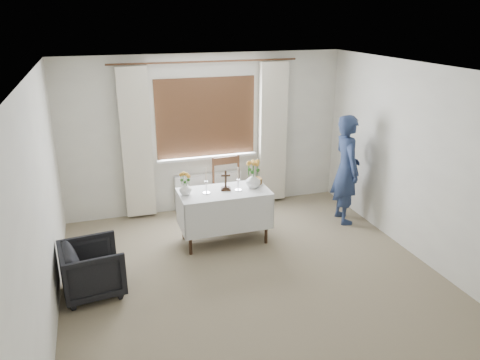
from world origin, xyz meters
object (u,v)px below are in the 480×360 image
armchair (93,269)px  flower_vase_right (253,180)px  altar_table (224,216)px  person (346,169)px  wooden_chair (231,193)px  wooden_cross (226,180)px  flower_vase_left (185,189)px

armchair → flower_vase_right: bearing=-77.3°
altar_table → person: size_ratio=0.74×
wooden_chair → armchair: (-2.04, -1.31, -0.21)m
altar_table → person: 2.01m
wooden_cross → flower_vase_right: wooden_cross is taller
flower_vase_right → armchair: bearing=-160.2°
altar_table → flower_vase_right: 0.65m
altar_table → flower_vase_left: size_ratio=7.18×
armchair → flower_vase_left: size_ratio=3.93×
armchair → person: (3.75, 0.92, 0.53)m
altar_table → armchair: size_ratio=1.83×
wooden_cross → person: bearing=16.3°
armchair → wooden_cross: (1.83, 0.82, 0.60)m
flower_vase_left → flower_vase_right: size_ratio=0.80×
armchair → person: size_ratio=0.41×
flower_vase_left → wooden_cross: bearing=0.3°
wooden_cross → altar_table: bearing=-126.5°
wooden_chair → flower_vase_right: (0.18, -0.51, 0.35)m
wooden_chair → wooden_cross: (-0.21, -0.49, 0.39)m
altar_table → wooden_chair: bearing=64.1°
altar_table → flower_vase_right: bearing=0.7°
person → wooden_cross: bearing=99.6°
wooden_chair → flower_vase_left: size_ratio=5.98×
flower_vase_left → flower_vase_right: 0.95m
altar_table → person: (1.96, 0.13, 0.45)m
wooden_chair → wooden_cross: bearing=-118.3°
armchair → flower_vase_right: (2.22, 0.80, 0.56)m
flower_vase_left → flower_vase_right: (0.95, -0.02, 0.02)m
flower_vase_right → wooden_chair: bearing=109.0°
wooden_chair → armchair: wooden_chair is taller
flower_vase_right → wooden_cross: bearing=176.4°
altar_table → flower_vase_right: size_ratio=5.72×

